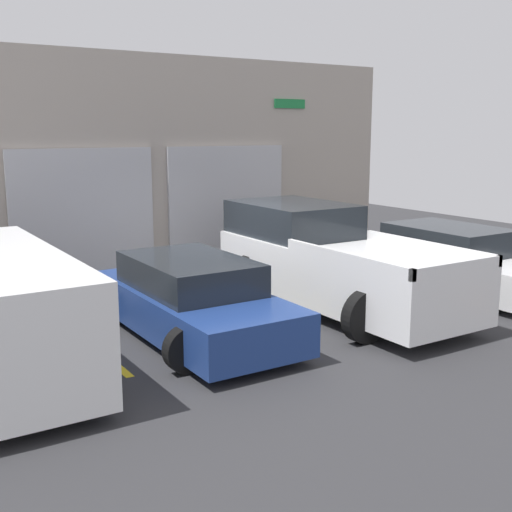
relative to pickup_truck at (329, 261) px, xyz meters
name	(u,v)px	position (x,y,z in m)	size (l,w,h in m)	color
ground_plane	(236,306)	(-1.52, 0.91, -0.88)	(28.00, 28.00, 0.00)	#2D2D30
shophouse_building	(161,170)	(-1.53, 4.20, 1.55)	(12.06, 0.68, 4.94)	#9E9389
pickup_truck	(329,261)	(0.00, 0.00, 0.00)	(2.60, 5.52, 1.87)	white
sedan_white	(450,260)	(3.04, -0.27, -0.27)	(2.23, 4.40, 1.32)	white
sedan_side	(192,300)	(-3.04, -0.27, -0.27)	(2.24, 4.38, 1.30)	navy
parking_stripe_left	(103,354)	(-4.56, -0.30, -0.88)	(0.12, 2.20, 0.01)	gold
parking_stripe_centre	(271,322)	(-1.52, -0.30, -0.88)	(0.12, 2.20, 0.01)	gold
parking_stripe_right	(397,298)	(1.52, -0.30, -0.88)	(0.12, 2.20, 0.01)	gold
parking_stripe_far_right	(496,279)	(4.56, -0.30, -0.88)	(0.12, 2.20, 0.01)	gold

